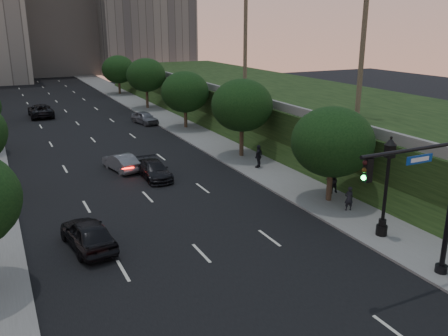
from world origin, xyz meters
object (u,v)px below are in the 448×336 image
sedan_near_right (154,170)px  pedestrian_b (332,179)px  pedestrian_c (259,156)px  sedan_far_left (41,110)px  sedan_far_right (145,118)px  sedan_mid_left (121,162)px  sedan_near_left (88,234)px  traffic_signal_mast (434,205)px  street_lamp (386,192)px  pedestrian_a (349,198)px

sedan_near_right → pedestrian_b: bearing=-41.4°
sedan_near_right → pedestrian_c: size_ratio=2.43×
sedan_far_left → sedan_far_right: size_ratio=1.40×
pedestrian_b → pedestrian_c: (-1.41, 7.28, -0.04)m
pedestrian_b → sedan_mid_left: bearing=-49.2°
sedan_near_left → sedan_mid_left: size_ratio=1.14×
sedan_near_right → traffic_signal_mast: bearing=-71.3°
pedestrian_b → sedan_far_right: bearing=-84.5°
traffic_signal_mast → sedan_far_left: size_ratio=1.21×
traffic_signal_mast → sedan_far_left: 50.33m
traffic_signal_mast → pedestrian_c: bearing=84.1°
sedan_near_left → sedan_far_left: (1.65, 39.01, 0.01)m
traffic_signal_mast → street_lamp: 4.65m
pedestrian_c → sedan_near_right: bearing=-42.9°
pedestrian_a → sedan_near_left: bearing=5.5°
street_lamp → pedestrian_a: size_ratio=3.67×
sedan_far_left → sedan_far_right: bearing=136.5°
street_lamp → sedan_near_left: 15.67m
sedan_far_left → pedestrian_a: bearing=108.0°
street_lamp → sedan_mid_left: street_lamp is taller
pedestrian_b → pedestrian_c: pedestrian_b is taller
sedan_near_right → pedestrian_a: pedestrian_a is taller
pedestrian_a → sedan_near_right: bearing=-40.2°
sedan_near_left → pedestrian_c: 16.88m
sedan_far_left → pedestrian_c: bearing=112.8°
sedan_near_left → pedestrian_a: 15.36m
street_lamp → sedan_far_right: 35.14m
street_lamp → pedestrian_a: bearing=78.4°
pedestrian_c → sedan_mid_left: bearing=-57.8°
street_lamp → pedestrian_c: bearing=88.6°
traffic_signal_mast → sedan_near_left: (-12.94, 9.96, -2.87)m
traffic_signal_mast → sedan_near_right: 20.65m
sedan_near_right → pedestrian_c: 8.27m
sedan_mid_left → pedestrian_c: pedestrian_c is taller
sedan_near_left → sedan_near_right: bearing=-132.7°
traffic_signal_mast → sedan_near_left: 16.58m
sedan_far_right → pedestrian_b: 28.80m
traffic_signal_mast → sedan_far_right: size_ratio=1.69×
traffic_signal_mast → sedan_near_left: size_ratio=1.49×
street_lamp → sedan_near_left: bearing=158.5°
sedan_mid_left → pedestrian_b: pedestrian_b is taller
traffic_signal_mast → sedan_far_right: bearing=91.4°
sedan_near_left → pedestrian_c: bearing=-158.9°
sedan_near_right → pedestrian_a: (8.55, -11.61, 0.27)m
street_lamp → sedan_far_left: bearing=106.0°
sedan_far_left → pedestrian_c: (13.15, -30.90, 0.26)m
sedan_mid_left → sedan_near_right: (1.72, -3.12, -0.03)m
sedan_far_left → traffic_signal_mast: bearing=102.8°
street_lamp → sedan_mid_left: bearing=117.5°
street_lamp → sedan_far_left: size_ratio=0.97×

